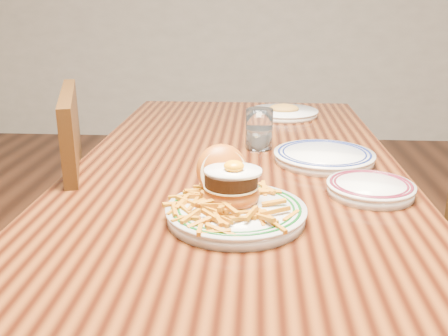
# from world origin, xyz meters

# --- Properties ---
(table) EXTENTS (0.85, 1.60, 0.75)m
(table) POSITION_xyz_m (0.00, 0.00, 0.66)
(table) COLOR black
(table) RESTS_ON floor
(chair_left) EXTENTS (0.55, 0.55, 0.94)m
(chair_left) POSITION_xyz_m (-0.56, -0.09, 0.50)
(chair_left) COLOR #38210B
(chair_left) RESTS_ON floor
(main_plate) EXTENTS (0.28, 0.29, 0.13)m
(main_plate) POSITION_xyz_m (0.01, -0.37, 0.79)
(main_plate) COLOR silver
(main_plate) RESTS_ON table
(side_plate) EXTENTS (0.19, 0.19, 0.03)m
(side_plate) POSITION_xyz_m (0.30, -0.23, 0.77)
(side_plate) COLOR silver
(side_plate) RESTS_ON table
(rear_plate) EXTENTS (0.27, 0.27, 0.03)m
(rear_plate) POSITION_xyz_m (0.23, -0.00, 0.77)
(rear_plate) COLOR silver
(rear_plate) RESTS_ON table
(water_glass) EXTENTS (0.08, 0.08, 0.12)m
(water_glass) POSITION_xyz_m (0.06, 0.11, 0.80)
(water_glass) COLOR white
(water_glass) RESTS_ON table
(far_plate) EXTENTS (0.25, 0.25, 0.05)m
(far_plate) POSITION_xyz_m (0.15, 0.54, 0.77)
(far_plate) COLOR silver
(far_plate) RESTS_ON table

